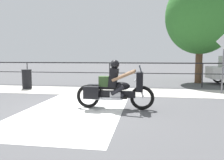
# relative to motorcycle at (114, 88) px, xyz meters

# --- Properties ---
(ground_plane) EXTENTS (120.00, 120.00, 0.00)m
(ground_plane) POSITION_rel_motorcycle_xyz_m (-1.04, 0.05, -0.68)
(ground_plane) COLOR #4C4C4F
(sidewalk_band) EXTENTS (44.00, 2.40, 0.01)m
(sidewalk_band) POSITION_rel_motorcycle_xyz_m (-1.04, 3.45, -0.67)
(sidewalk_band) COLOR #B7B2A8
(sidewalk_band) RESTS_ON ground
(crosswalk_band) EXTENTS (3.03, 6.00, 0.01)m
(crosswalk_band) POSITION_rel_motorcycle_xyz_m (-1.20, -0.15, -0.67)
(crosswalk_band) COLOR silver
(crosswalk_band) RESTS_ON ground
(fence_railing) EXTENTS (36.00, 0.05, 1.34)m
(fence_railing) POSITION_rel_motorcycle_xyz_m (-1.04, 5.57, 0.38)
(fence_railing) COLOR black
(fence_railing) RESTS_ON ground
(motorcycle) EXTENTS (2.51, 0.76, 1.57)m
(motorcycle) POSITION_rel_motorcycle_xyz_m (0.00, 0.00, 0.00)
(motorcycle) COLOR black
(motorcycle) RESTS_ON ground
(trash_bin) EXTENTS (0.50, 0.50, 1.01)m
(trash_bin) POSITION_rel_motorcycle_xyz_m (-5.12, 3.71, -0.17)
(trash_bin) COLOR black
(trash_bin) RESTS_ON ground
(street_sign) EXTENTS (0.71, 0.06, 2.69)m
(street_sign) POSITION_rel_motorcycle_xyz_m (4.43, 3.60, 1.00)
(street_sign) COLOR slate
(street_sign) RESTS_ON ground
(tree_behind_sign) EXTENTS (4.33, 4.33, 6.59)m
(tree_behind_sign) POSITION_rel_motorcycle_xyz_m (4.34, 7.74, 3.52)
(tree_behind_sign) COLOR brown
(tree_behind_sign) RESTS_ON ground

